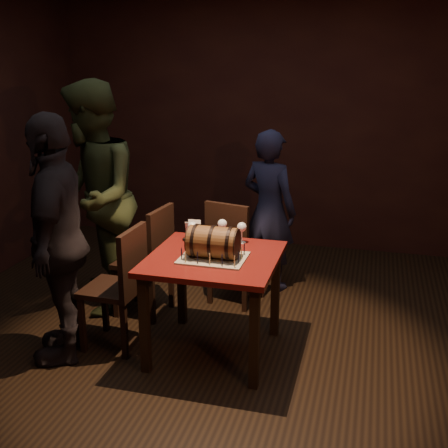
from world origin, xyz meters
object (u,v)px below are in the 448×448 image
(wine_glass_mid, at_px, (222,225))
(barrel_cake, at_px, (213,242))
(person_left_front, at_px, (58,240))
(chair_left_front, at_px, (122,281))
(pub_table, at_px, (214,271))
(wine_glass_right, at_px, (242,228))
(chair_left_rear, at_px, (151,255))
(person_back, at_px, (269,210))
(chair_back, at_px, (232,247))
(pint_of_ale, at_px, (199,236))
(wine_glass_left, at_px, (192,227))
(person_left_rear, at_px, (93,199))

(wine_glass_mid, bearing_deg, barrel_cake, -83.15)
(barrel_cake, distance_m, person_left_front, 1.07)
(barrel_cake, distance_m, chair_left_front, 0.77)
(pub_table, bearing_deg, chair_left_front, -172.06)
(pub_table, height_order, wine_glass_right, wine_glass_right)
(chair_left_rear, height_order, person_left_front, person_left_front)
(wine_glass_right, bearing_deg, person_back, 88.79)
(wine_glass_right, bearing_deg, chair_left_front, -152.24)
(wine_glass_mid, xyz_separation_m, chair_back, (-0.04, 0.47, -0.34))
(wine_glass_right, relative_size, chair_left_rear, 0.17)
(wine_glass_mid, bearing_deg, chair_left_front, -144.05)
(pint_of_ale, height_order, chair_left_rear, chair_left_rear)
(pub_table, bearing_deg, wine_glass_mid, 95.98)
(pub_table, relative_size, wine_glass_left, 5.59)
(chair_left_front, bearing_deg, barrel_cake, 3.24)
(pub_table, bearing_deg, person_left_rear, 157.20)
(chair_left_rear, distance_m, person_left_front, 0.93)
(chair_left_front, distance_m, person_back, 1.64)
(chair_left_front, bearing_deg, chair_back, 57.62)
(wine_glass_right, bearing_deg, person_left_rear, 172.49)
(wine_glass_left, xyz_separation_m, wine_glass_mid, (0.20, 0.12, -0.00))
(wine_glass_left, xyz_separation_m, person_left_front, (-0.79, -0.55, 0.01))
(wine_glass_right, height_order, pint_of_ale, wine_glass_right)
(pint_of_ale, bearing_deg, barrel_cake, -52.64)
(chair_back, relative_size, person_left_rear, 0.48)
(person_back, bearing_deg, pub_table, 105.85)
(wine_glass_mid, xyz_separation_m, chair_left_front, (-0.63, -0.46, -0.34))
(wine_glass_left, xyz_separation_m, chair_left_front, (-0.43, -0.34, -0.35))
(wine_glass_mid, height_order, person_left_front, person_left_front)
(pint_of_ale, bearing_deg, person_left_front, -150.72)
(wine_glass_right, bearing_deg, wine_glass_left, -167.60)
(wine_glass_right, xyz_separation_m, person_back, (0.02, 0.99, -0.13))
(pint_of_ale, relative_size, chair_left_rear, 0.16)
(pub_table, bearing_deg, pint_of_ale, 132.90)
(wine_glass_right, bearing_deg, wine_glass_mid, 165.84)
(chair_back, bearing_deg, barrel_cake, -84.10)
(chair_left_rear, bearing_deg, person_left_rear, 177.22)
(pint_of_ale, height_order, person_left_front, person_left_front)
(wine_glass_left, height_order, person_back, person_back)
(wine_glass_left, relative_size, person_back, 0.11)
(wine_glass_mid, bearing_deg, pint_of_ale, -124.64)
(wine_glass_left, bearing_deg, chair_back, 75.14)
(wine_glass_right, xyz_separation_m, chair_left_front, (-0.80, -0.42, -0.35))
(wine_glass_left, relative_size, person_left_rear, 0.08)
(person_left_rear, bearing_deg, pint_of_ale, 47.74)
(wine_glass_left, height_order, wine_glass_right, same)
(chair_left_front, height_order, person_back, person_back)
(wine_glass_mid, xyz_separation_m, person_left_rear, (-1.15, 0.13, 0.09))
(chair_left_rear, distance_m, person_left_rear, 0.67)
(chair_left_front, bearing_deg, person_left_front, -149.54)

